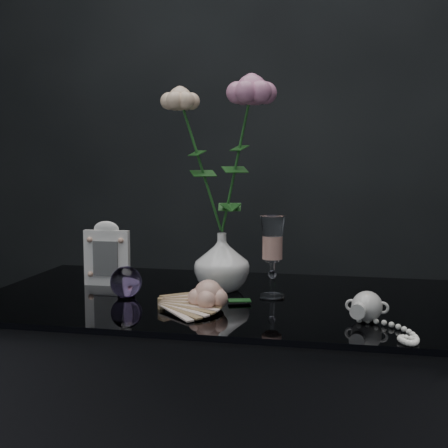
% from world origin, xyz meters
% --- Properties ---
extents(vase, '(0.13, 0.13, 0.13)m').
position_xyz_m(vase, '(-0.02, 0.11, 0.83)').
color(vase, white).
rests_on(vase, table).
extents(wine_glass, '(0.07, 0.07, 0.18)m').
position_xyz_m(wine_glass, '(0.10, 0.07, 0.85)').
color(wine_glass, white).
rests_on(wine_glass, table).
extents(picture_frame, '(0.12, 0.09, 0.15)m').
position_xyz_m(picture_frame, '(-0.29, 0.11, 0.84)').
color(picture_frame, white).
rests_on(picture_frame, table).
extents(paperweight, '(0.09, 0.09, 0.07)m').
position_xyz_m(paperweight, '(-0.21, -0.00, 0.80)').
color(paperweight, '#AE88DD').
rests_on(paperweight, table).
extents(paper_fan, '(0.31, 0.28, 0.03)m').
position_xyz_m(paper_fan, '(-0.10, -0.08, 0.78)').
color(paper_fan, '#FFEDCB').
rests_on(paper_fan, table).
extents(loose_rose, '(0.17, 0.20, 0.06)m').
position_xyz_m(loose_rose, '(-0.01, -0.07, 0.79)').
color(loose_rose, '#DDA38E').
rests_on(loose_rose, table).
extents(pearl_jar, '(0.22, 0.23, 0.06)m').
position_xyz_m(pearl_jar, '(0.30, -0.09, 0.79)').
color(pearl_jar, silver).
rests_on(pearl_jar, table).
extents(roses, '(0.23, 0.12, 0.41)m').
position_xyz_m(roses, '(-0.02, 0.11, 1.09)').
color(roses, '#FFCAA4').
rests_on(roses, vase).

